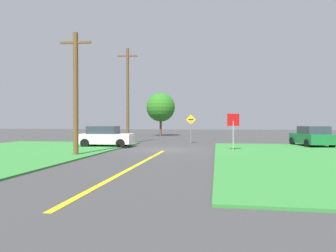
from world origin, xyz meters
The scene contains 11 objects.
ground_plane centered at (0.00, 0.00, 0.00)m, with size 120.00×120.00×0.00m, color #3C3C3C.
grass_verge_right centered at (9.42, -4.00, 0.04)m, with size 12.00×20.00×0.08m, color #338336.
grass_verge_left centered at (-9.42, -4.00, 0.04)m, with size 12.00×20.00×0.08m, color #338336.
lane_stripe_center centered at (0.00, -8.00, 0.01)m, with size 0.20×14.00×0.01m, color yellow.
stop_sign centered at (4.58, -0.57, 1.76)m, with size 0.79×0.21×2.48m.
car_on_crossroad centered at (10.88, 4.43, 0.80)m, with size 2.61×4.20×1.62m.
parked_car_near_building centered at (-5.05, 1.72, 0.80)m, with size 4.12×2.27×1.62m.
utility_pole_near centered at (-4.45, -4.57, 3.64)m, with size 1.80×0.29×7.03m.
utility_pole_mid centered at (-4.43, 5.59, 4.43)m, with size 1.79×0.42×8.58m.
direction_sign centered at (1.19, 6.70, 1.63)m, with size 0.91×0.08×2.62m.
oak_tree_left centered at (-4.33, 21.35, 4.03)m, with size 4.04×4.04×6.06m.
Camera 1 is at (3.53, -20.87, 1.92)m, focal length 32.50 mm.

